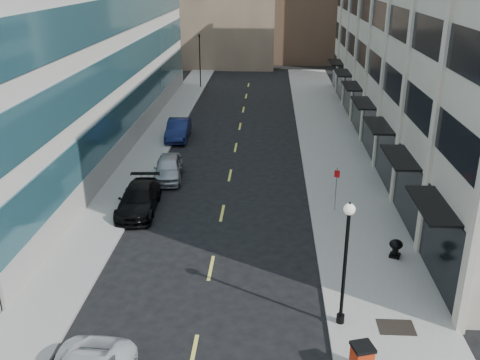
# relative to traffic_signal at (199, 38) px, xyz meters

# --- Properties ---
(sidewalk_right) EXTENTS (5.00, 80.00, 0.15)m
(sidewalk_right) POSITION_rel_traffic_signal_xyz_m (13.00, -28.00, -5.64)
(sidewalk_right) COLOR gray
(sidewalk_right) RESTS_ON ground
(sidewalk_left) EXTENTS (3.00, 80.00, 0.15)m
(sidewalk_left) POSITION_rel_traffic_signal_xyz_m (-1.00, -28.00, -5.64)
(sidewalk_left) COLOR gray
(sidewalk_left) RESTS_ON ground
(building_right) EXTENTS (15.30, 46.50, 18.25)m
(building_right) POSITION_rel_traffic_signal_xyz_m (22.44, -21.01, 3.28)
(building_right) COLOR beige
(building_right) RESTS_ON ground
(building_left) EXTENTS (16.14, 46.00, 20.00)m
(building_left) POSITION_rel_traffic_signal_xyz_m (-10.45, -21.00, 4.27)
(building_left) COLOR beige
(building_left) RESTS_ON ground
(grate_far) EXTENTS (1.40, 1.00, 0.01)m
(grate_far) POSITION_rel_traffic_signal_xyz_m (13.10, -44.20, -5.56)
(grate_far) COLOR black
(grate_far) RESTS_ON sidewalk_right
(road_centerline) EXTENTS (0.15, 68.20, 0.01)m
(road_centerline) POSITION_rel_traffic_signal_xyz_m (5.50, -31.00, -5.71)
(road_centerline) COLOR #D8CC4C
(road_centerline) RESTS_ON ground
(traffic_signal) EXTENTS (0.66, 0.66, 6.98)m
(traffic_signal) POSITION_rel_traffic_signal_xyz_m (0.00, 0.00, 0.00)
(traffic_signal) COLOR black
(traffic_signal) RESTS_ON ground
(car_black_pickup) EXTENTS (2.35, 5.24, 1.49)m
(car_black_pickup) POSITION_rel_traffic_signal_xyz_m (0.73, -34.00, -4.97)
(car_black_pickup) COLOR black
(car_black_pickup) RESTS_ON ground
(car_silver_sedan) EXTENTS (2.23, 4.61, 1.52)m
(car_silver_sedan) POSITION_rel_traffic_signal_xyz_m (1.50, -28.85, -4.96)
(car_silver_sedan) COLOR #9FA4A8
(car_silver_sedan) RESTS_ON ground
(car_blue_sedan) EXTENTS (1.85, 4.86, 1.58)m
(car_blue_sedan) POSITION_rel_traffic_signal_xyz_m (0.70, -20.00, -4.93)
(car_blue_sedan) COLOR #111941
(car_blue_sedan) RESTS_ON ground
(trash_bin) EXTENTS (0.87, 0.88, 1.14)m
(trash_bin) POSITION_rel_traffic_signal_xyz_m (11.35, -46.78, -4.95)
(trash_bin) COLOR #B6290C
(trash_bin) RESTS_ON sidewalk_right
(lamppost) EXTENTS (0.43, 0.43, 5.18)m
(lamppost) POSITION_rel_traffic_signal_xyz_m (10.99, -44.00, -2.53)
(lamppost) COLOR black
(lamppost) RESTS_ON sidewalk_right
(sign_post) EXTENTS (0.29, 0.13, 2.57)m
(sign_post) POSITION_rel_traffic_signal_xyz_m (11.90, -33.51, -3.93)
(sign_post) COLOR slate
(sign_post) RESTS_ON sidewalk_right
(urn_planter) EXTENTS (0.64, 0.64, 0.89)m
(urn_planter) POSITION_rel_traffic_signal_xyz_m (14.19, -38.73, -5.03)
(urn_planter) COLOR black
(urn_planter) RESTS_ON sidewalk_right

